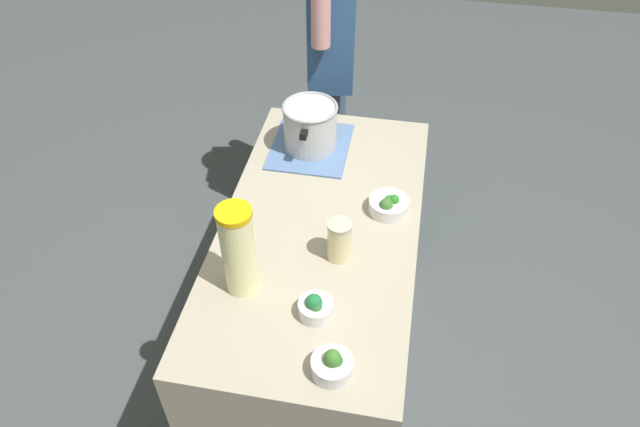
{
  "coord_description": "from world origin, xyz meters",
  "views": [
    {
      "loc": [
        -1.39,
        -0.26,
        2.3
      ],
      "look_at": [
        0.0,
        0.0,
        0.95
      ],
      "focal_mm": 33.14,
      "sensor_mm": 36.0,
      "label": 1
    }
  ],
  "objects_px": {
    "lemonade_pitcher": "(239,250)",
    "mason_jar": "(339,240)",
    "broccoli_bowl_front": "(315,307)",
    "cooking_pot": "(310,126)",
    "person_cook": "(329,69)",
    "broccoli_bowl_back": "(332,364)",
    "broccoli_bowl_center": "(389,205)"
  },
  "relations": [
    {
      "from": "mason_jar",
      "to": "person_cook",
      "type": "height_order",
      "value": "person_cook"
    },
    {
      "from": "cooking_pot",
      "to": "mason_jar",
      "type": "relative_size",
      "value": 1.9
    },
    {
      "from": "mason_jar",
      "to": "broccoli_bowl_front",
      "type": "relative_size",
      "value": 1.44
    },
    {
      "from": "lemonade_pitcher",
      "to": "broccoli_bowl_back",
      "type": "relative_size",
      "value": 2.75
    },
    {
      "from": "mason_jar",
      "to": "person_cook",
      "type": "relative_size",
      "value": 0.09
    },
    {
      "from": "lemonade_pitcher",
      "to": "mason_jar",
      "type": "relative_size",
      "value": 2.13
    },
    {
      "from": "cooking_pot",
      "to": "mason_jar",
      "type": "distance_m",
      "value": 0.58
    },
    {
      "from": "lemonade_pitcher",
      "to": "person_cook",
      "type": "height_order",
      "value": "person_cook"
    },
    {
      "from": "broccoli_bowl_front",
      "to": "broccoli_bowl_center",
      "type": "distance_m",
      "value": 0.5
    },
    {
      "from": "lemonade_pitcher",
      "to": "person_cook",
      "type": "xyz_separation_m",
      "value": [
        1.32,
        -0.04,
        -0.16
      ]
    },
    {
      "from": "cooking_pot",
      "to": "broccoli_bowl_center",
      "type": "xyz_separation_m",
      "value": [
        -0.31,
        -0.33,
        -0.07
      ]
    },
    {
      "from": "broccoli_bowl_front",
      "to": "broccoli_bowl_back",
      "type": "distance_m",
      "value": 0.19
    },
    {
      "from": "broccoli_bowl_front",
      "to": "cooking_pot",
      "type": "bearing_deg",
      "value": 12.15
    },
    {
      "from": "lemonade_pitcher",
      "to": "broccoli_bowl_center",
      "type": "bearing_deg",
      "value": -44.28
    },
    {
      "from": "lemonade_pitcher",
      "to": "broccoli_bowl_front",
      "type": "bearing_deg",
      "value": -105.62
    },
    {
      "from": "lemonade_pitcher",
      "to": "mason_jar",
      "type": "bearing_deg",
      "value": -57.23
    },
    {
      "from": "person_cook",
      "to": "mason_jar",
      "type": "bearing_deg",
      "value": -168.61
    },
    {
      "from": "lemonade_pitcher",
      "to": "mason_jar",
      "type": "xyz_separation_m",
      "value": [
        0.17,
        -0.27,
        -0.08
      ]
    },
    {
      "from": "person_cook",
      "to": "broccoli_bowl_back",
      "type": "bearing_deg",
      "value": -169.85
    },
    {
      "from": "cooking_pot",
      "to": "lemonade_pitcher",
      "type": "height_order",
      "value": "lemonade_pitcher"
    },
    {
      "from": "broccoli_bowl_front",
      "to": "broccoli_bowl_back",
      "type": "relative_size",
      "value": 0.9
    },
    {
      "from": "cooking_pot",
      "to": "lemonade_pitcher",
      "type": "xyz_separation_m",
      "value": [
        -0.72,
        0.07,
        0.05
      ]
    },
    {
      "from": "broccoli_bowl_center",
      "to": "cooking_pot",
      "type": "bearing_deg",
      "value": 47.44
    },
    {
      "from": "cooking_pot",
      "to": "broccoli_bowl_center",
      "type": "height_order",
      "value": "cooking_pot"
    },
    {
      "from": "lemonade_pitcher",
      "to": "mason_jar",
      "type": "height_order",
      "value": "lemonade_pitcher"
    },
    {
      "from": "cooking_pot",
      "to": "mason_jar",
      "type": "height_order",
      "value": "cooking_pot"
    },
    {
      "from": "broccoli_bowl_front",
      "to": "broccoli_bowl_center",
      "type": "bearing_deg",
      "value": -19.07
    },
    {
      "from": "mason_jar",
      "to": "broccoli_bowl_front",
      "type": "xyz_separation_m",
      "value": [
        -0.24,
        0.03,
        -0.04
      ]
    },
    {
      "from": "mason_jar",
      "to": "broccoli_bowl_back",
      "type": "distance_m",
      "value": 0.42
    },
    {
      "from": "lemonade_pitcher",
      "to": "broccoli_bowl_front",
      "type": "height_order",
      "value": "lemonade_pitcher"
    },
    {
      "from": "broccoli_bowl_center",
      "to": "person_cook",
      "type": "xyz_separation_m",
      "value": [
        0.91,
        0.36,
        -0.03
      ]
    },
    {
      "from": "cooking_pot",
      "to": "lemonade_pitcher",
      "type": "distance_m",
      "value": 0.72
    }
  ]
}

